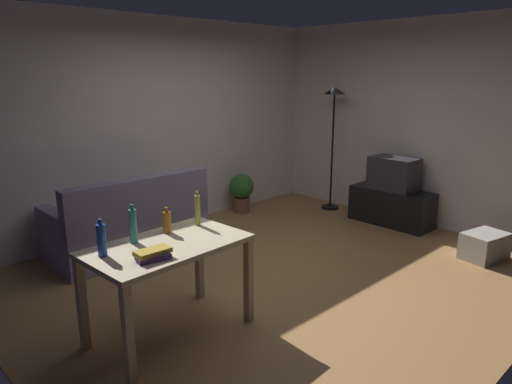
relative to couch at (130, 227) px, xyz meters
name	(u,v)px	position (x,y,z in m)	size (l,w,h in m)	color
ground_plane	(282,273)	(0.85, -1.59, -0.32)	(5.20, 4.40, 0.02)	#9E7042
wall_rear	(160,125)	(0.85, 0.61, 1.04)	(5.20, 0.10, 2.70)	silver
wall_right	(416,123)	(3.45, -1.59, 1.04)	(0.10, 4.40, 2.70)	beige
couch	(130,227)	(0.00, 0.00, 0.00)	(1.70, 0.84, 0.92)	gray
tv_stand	(391,207)	(3.10, -1.51, -0.07)	(0.44, 1.10, 0.48)	black
tv	(394,174)	(3.10, -1.51, 0.39)	(0.41, 0.60, 0.44)	#2D2D33
torchiere_lamp	(334,115)	(3.10, -0.48, 1.11)	(0.32, 0.32, 1.81)	black
desk	(168,257)	(-0.63, -1.77, 0.34)	(1.24, 0.77, 0.76)	#C6B28E
potted_plant	(242,190)	(2.00, 0.31, 0.02)	(0.36, 0.36, 0.57)	brown
storage_box	(484,246)	(2.73, -2.88, -0.16)	(0.48, 0.34, 0.30)	#A8A399
bottle_blue	(102,240)	(-1.10, -1.68, 0.57)	(0.06, 0.06, 0.27)	#2347A3
bottle_tall	(133,226)	(-0.81, -1.59, 0.59)	(0.06, 0.06, 0.30)	teal
bottle_amber	(167,222)	(-0.50, -1.57, 0.54)	(0.07, 0.07, 0.21)	#9E6019
bottle_squat	(197,210)	(-0.20, -1.58, 0.58)	(0.05, 0.05, 0.30)	#BCB24C
book_stack	(153,254)	(-0.87, -1.96, 0.49)	(0.26, 0.18, 0.07)	#593372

